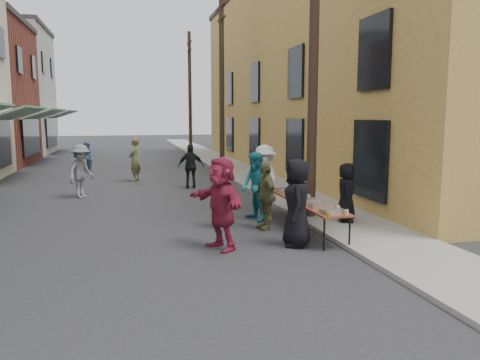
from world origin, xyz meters
name	(u,v)px	position (x,y,z in m)	size (l,w,h in m)	color
ground	(159,265)	(0.00, 0.00, 0.00)	(120.00, 120.00, 0.00)	#28282B
sidewalk	(235,169)	(5.00, 15.00, 0.05)	(2.20, 60.00, 0.10)	gray
building_ochre	(354,73)	(11.10, 14.00, 5.00)	(10.00, 28.00, 10.00)	#A57D3B
utility_pole_near	(314,51)	(4.30, 3.00, 4.50)	(0.26, 0.26, 9.00)	#2D2116
utility_pole_mid	(222,82)	(4.30, 15.00, 4.50)	(0.26, 0.26, 9.00)	#2D2116
utility_pole_far	(190,93)	(4.30, 27.00, 4.50)	(0.26, 0.26, 9.00)	#2D2116
serving_table	(304,201)	(3.71, 1.98, 0.71)	(0.70, 4.00, 0.75)	brown
catering_tray_sausage	(333,211)	(3.71, 0.33, 0.79)	(0.50, 0.33, 0.08)	maroon
catering_tray_foil_b	(321,206)	(3.71, 0.98, 0.79)	(0.50, 0.33, 0.08)	#B2B2B7
catering_tray_buns	(309,200)	(3.71, 1.68, 0.79)	(0.50, 0.33, 0.08)	tan
catering_tray_foil_d	(298,195)	(3.71, 2.38, 0.79)	(0.50, 0.33, 0.08)	#B2B2B7
catering_tray_buns_end	(289,191)	(3.71, 3.08, 0.79)	(0.50, 0.33, 0.08)	tan
condiment_jar_a	(329,215)	(3.49, 0.03, 0.79)	(0.07, 0.07, 0.08)	#A57F26
condiment_jar_b	(327,214)	(3.49, 0.13, 0.79)	(0.07, 0.07, 0.08)	#A57F26
condiment_jar_c	(325,213)	(3.49, 0.23, 0.79)	(0.07, 0.07, 0.08)	#A57F26
cup_stack	(347,212)	(3.91, 0.08, 0.81)	(0.08, 0.08, 0.12)	tan
guest_front_a	(297,203)	(3.00, 0.62, 0.95)	(0.93, 0.61, 1.91)	black
guest_front_b	(223,193)	(1.79, 2.64, 0.89)	(0.65, 0.43, 1.78)	teal
guest_front_c	(255,186)	(2.79, 3.20, 0.93)	(0.91, 0.71, 1.87)	teal
guest_front_d	(265,178)	(3.40, 4.37, 0.98)	(1.27, 0.73, 1.97)	white
guest_front_e	(265,196)	(2.79, 2.25, 0.83)	(0.98, 0.41, 1.67)	brown
guest_queue_back	(221,203)	(1.37, 0.79, 0.99)	(1.84, 0.58, 1.98)	maroon
server	(346,192)	(4.92, 2.14, 0.86)	(0.74, 0.48, 1.52)	black
passerby_left	(81,171)	(-2.07, 8.07, 0.92)	(1.19, 0.68, 1.84)	slate
passerby_mid	(191,166)	(1.89, 9.25, 0.86)	(1.01, 0.42, 1.72)	black
passerby_right	(135,160)	(-0.20, 11.73, 0.95)	(0.69, 0.45, 1.89)	brown
passerby_far	(87,157)	(-2.45, 15.81, 0.76)	(0.74, 0.58, 1.52)	#566EA7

